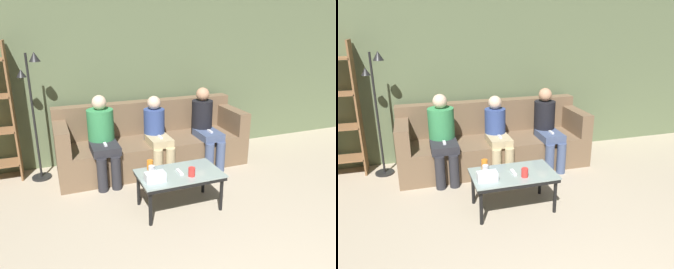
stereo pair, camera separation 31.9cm
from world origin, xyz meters
The scene contains 12 objects.
wall_back centered at (0.00, 4.05, 1.30)m, with size 12.00×0.06×2.60m.
couch centered at (0.00, 3.55, 0.34)m, with size 2.75×0.87×0.94m.
coffee_table centered at (-0.09, 2.28, 0.40)m, with size 0.95×0.55×0.44m.
cup_near_left centered at (0.00, 2.15, 0.49)m, with size 0.08×0.08×0.10m.
cup_near_right centered at (-0.39, 2.39, 0.49)m, with size 0.07×0.07×0.09m.
cup_far_center centered at (-0.38, 2.48, 0.50)m, with size 0.07×0.07×0.11m.
tissue_box centered at (-0.42, 2.18, 0.50)m, with size 0.22×0.12×0.13m.
game_remote centered at (-0.09, 2.28, 0.45)m, with size 0.04×0.15×0.02m.
standing_lamp centered at (-1.57, 3.68, 1.05)m, with size 0.31×0.26×1.71m.
seated_person_left_end centered at (-0.76, 3.34, 0.63)m, with size 0.35×0.69×1.16m.
seated_person_mid_left centered at (0.00, 3.32, 0.58)m, with size 0.31×0.63×1.09m.
seated_person_mid_right centered at (0.76, 3.33, 0.62)m, with size 0.31×0.67×1.16m.
Camera 1 is at (-1.42, -0.82, 2.05)m, focal length 35.00 mm.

